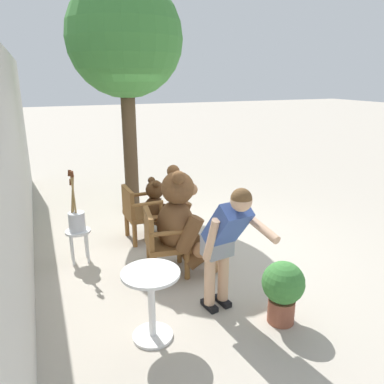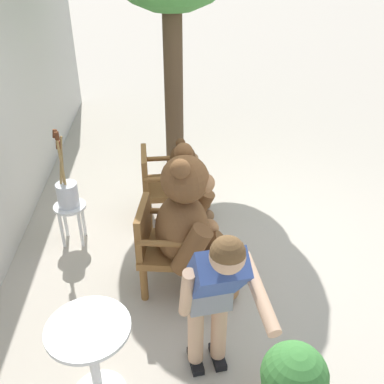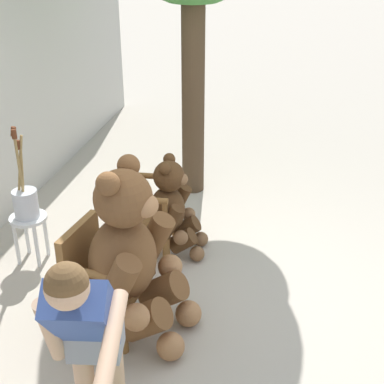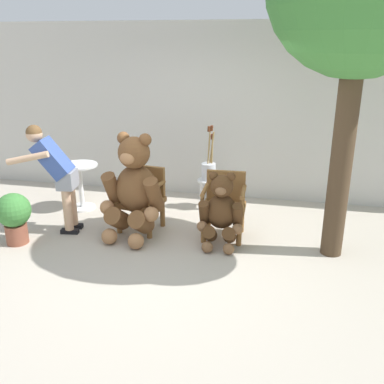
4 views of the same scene
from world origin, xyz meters
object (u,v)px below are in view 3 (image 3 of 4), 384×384
Objects in this scene: teddy_bear_large at (132,255)px; person_visitor at (87,333)px; wooden_chair_right at (142,206)px; white_stool at (29,227)px; teddy_bear_small at (173,207)px; wooden_chair_left at (102,275)px; brush_bucket at (25,200)px.

teddy_bear_large is 0.95× the size of person_visitor.
wooden_chair_right is 1.05m from white_stool.
person_visitor is at bearing -178.91° from teddy_bear_small.
wooden_chair_left is 1.21m from person_visitor.
teddy_bear_large is at bearing -94.53° from wooden_chair_left.
teddy_bear_large reaches higher than wooden_chair_left.
wooden_chair_right is at bearing -68.01° from white_stool.
wooden_chair_right is 0.29m from teddy_bear_small.
person_visitor is 1.75× the size of brush_bucket.
teddy_bear_small reaches higher than wooden_chair_right.
wooden_chair_right is 1.05m from brush_bucket.
teddy_bear_small is 1.32m from white_stool.
wooden_chair_right is at bearing 0.03° from wooden_chair_left.
teddy_bear_small is at bearing -72.79° from brush_bucket.
person_visitor reaches higher than teddy_bear_small.
wooden_chair_left is 0.61× the size of teddy_bear_large.
white_stool is at bearing -141.11° from brush_bucket.
person_visitor reaches higher than brush_bucket.
white_stool is (1.83, 1.30, -0.54)m from person_visitor.
teddy_bear_small is at bearing -89.32° from wooden_chair_right.
white_stool is at bearing 111.99° from wooden_chair_right.
teddy_bear_large is 1.18m from teddy_bear_small.
teddy_bear_small is at bearing 1.09° from person_visitor.
teddy_bear_small is (0.00, -0.29, 0.01)m from wooden_chair_right.
brush_bucket is at bearing 38.89° from white_stool.
teddy_bear_large is 1.65× the size of brush_bucket.
teddy_bear_large is at bearing -167.56° from wooden_chair_right.
white_stool is 0.54× the size of brush_bucket.
white_stool is (0.75, 0.96, -0.11)m from wooden_chair_left.
white_stool is 0.28m from brush_bucket.
person_visitor is at bearing -162.76° from wooden_chair_left.
teddy_bear_small reaches higher than wooden_chair_left.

